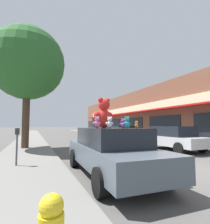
% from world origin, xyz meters
% --- Properties ---
extents(ground_plane, '(260.00, 260.00, 0.00)m').
position_xyz_m(ground_plane, '(0.00, 0.00, 0.00)').
color(ground_plane, '#514F4C').
extents(sidewalk_near, '(2.57, 90.00, 0.15)m').
position_xyz_m(sidewalk_near, '(-5.24, 0.00, 0.07)').
color(sidewalk_near, slate).
rests_on(sidewalk_near, ground_plane).
extents(storefront_row, '(12.05, 38.77, 5.71)m').
position_xyz_m(storefront_row, '(12.01, 14.12, 2.85)').
color(storefront_row, brown).
rests_on(storefront_row, ground_plane).
extents(plush_art_car, '(2.01, 4.71, 1.43)m').
position_xyz_m(plush_art_car, '(-2.79, 0.26, 0.76)').
color(plush_art_car, '#4C5660').
rests_on(plush_art_car, ground_plane).
extents(teddy_bear_giant, '(0.76, 0.50, 1.00)m').
position_xyz_m(teddy_bear_giant, '(-2.85, 0.66, 1.92)').
color(teddy_bear_giant, red).
rests_on(teddy_bear_giant, plush_art_car).
extents(teddy_bear_purple, '(0.21, 0.14, 0.28)m').
position_xyz_m(teddy_bear_purple, '(-2.67, -0.34, 1.57)').
color(teddy_bear_purple, purple).
rests_on(teddy_bear_purple, plush_art_car).
extents(teddy_bear_brown, '(0.18, 0.11, 0.25)m').
position_xyz_m(teddy_bear_brown, '(-2.73, 1.00, 1.55)').
color(teddy_bear_brown, olive).
rests_on(teddy_bear_brown, plush_art_car).
extents(teddy_bear_teal, '(0.24, 0.16, 0.32)m').
position_xyz_m(teddy_bear_teal, '(-2.79, -0.77, 1.58)').
color(teddy_bear_teal, teal).
rests_on(teddy_bear_teal, plush_art_car).
extents(teddy_bear_pink, '(0.26, 0.17, 0.35)m').
position_xyz_m(teddy_bear_pink, '(-3.33, 0.02, 1.60)').
color(teddy_bear_pink, pink).
rests_on(teddy_bear_pink, plush_art_car).
extents(teddy_bear_orange, '(0.16, 0.13, 0.22)m').
position_xyz_m(teddy_bear_orange, '(-2.19, -0.28, 1.54)').
color(teddy_bear_orange, orange).
rests_on(teddy_bear_orange, plush_art_car).
extents(teddy_bear_white, '(0.24, 0.15, 0.33)m').
position_xyz_m(teddy_bear_white, '(-3.02, -0.18, 1.59)').
color(teddy_bear_white, white).
rests_on(teddy_bear_white, plush_art_car).
extents(teddy_bear_green, '(0.16, 0.10, 0.21)m').
position_xyz_m(teddy_bear_green, '(-2.45, 1.31, 1.54)').
color(teddy_bear_green, green).
rests_on(teddy_bear_green, plush_art_car).
extents(parked_car_far_center, '(1.85, 4.11, 1.45)m').
position_xyz_m(parked_car_far_center, '(2.80, 3.54, 0.77)').
color(parked_car_far_center, '#B7B7BC').
rests_on(parked_car_far_center, ground_plane).
extents(parked_car_far_right, '(2.02, 4.27, 1.45)m').
position_xyz_m(parked_car_far_right, '(2.80, 10.16, 0.75)').
color(parked_car_far_right, black).
rests_on(parked_car_far_right, ground_plane).
extents(street_tree, '(4.56, 4.56, 7.53)m').
position_xyz_m(street_tree, '(-5.44, 7.06, 5.38)').
color(street_tree, '#473323').
rests_on(street_tree, sidewalk_near).
extents(parking_meter, '(0.14, 0.10, 1.27)m').
position_xyz_m(parking_meter, '(-5.52, 2.07, 0.96)').
color(parking_meter, '#4C4C51').
rests_on(parking_meter, sidewalk_near).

